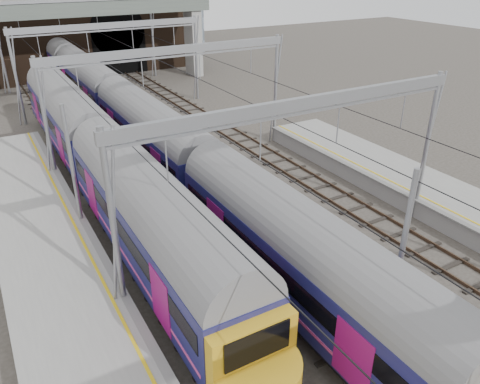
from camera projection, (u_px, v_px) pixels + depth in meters
ground at (429, 374)px, 16.17m from camera, size 160.00×160.00×0.00m
tracks at (224, 199)px, 27.78m from camera, size 14.40×80.00×0.22m
overhead_line at (175, 68)px, 29.87m from camera, size 16.80×80.00×8.00m
retaining_wall at (86, 39)px, 55.07m from camera, size 28.00×2.75×9.00m
overbridge at (82, 18)px, 48.54m from camera, size 28.00×3.00×9.25m
train_main at (116, 105)px, 36.89m from camera, size 2.83×65.42×4.86m
train_second at (100, 156)px, 27.01m from camera, size 2.99×34.55×5.08m
signal_near_left at (329, 284)px, 15.93m from camera, size 0.33×0.46×4.60m
equip_cover_a at (371, 276)px, 21.05m from camera, size 0.82×0.67×0.09m
equip_cover_b at (448, 335)px, 17.79m from camera, size 0.87×0.75×0.09m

